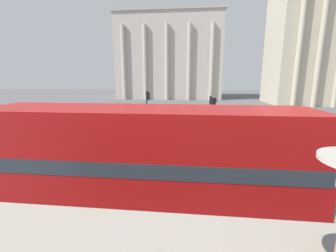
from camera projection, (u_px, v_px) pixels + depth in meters
name	position (u px, v px, depth m)	size (l,w,h in m)	color
double_decker_bus	(146.00, 161.00, 7.43)	(10.44, 2.65, 4.02)	black
plaza_building_left	(170.00, 58.00, 58.91)	(26.39, 15.11, 20.66)	#BCB2A8
traffic_light_near	(211.00, 121.00, 12.41)	(0.42, 0.24, 4.02)	black
traffic_light_mid	(148.00, 106.00, 20.11)	(0.42, 0.24, 3.89)	black
car_black	(224.00, 120.00, 23.71)	(4.20, 1.93, 1.35)	black
pedestrian_red	(249.00, 137.00, 15.22)	(0.32, 0.32, 1.82)	#282B33
pedestrian_yellow	(222.00, 119.00, 22.67)	(0.32, 0.32, 1.63)	#282B33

